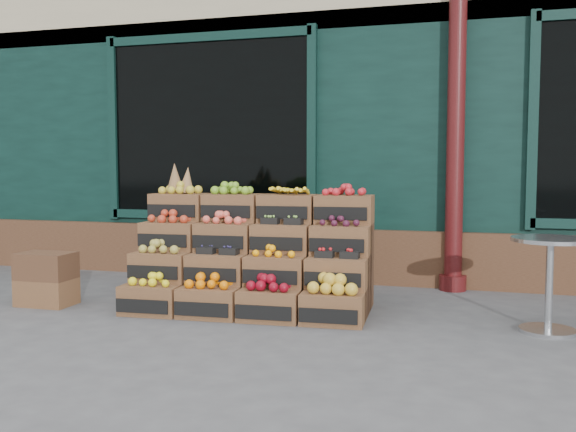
# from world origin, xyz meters

# --- Properties ---
(ground) EXTENTS (60.00, 60.00, 0.00)m
(ground) POSITION_xyz_m (0.00, 0.00, 0.00)
(ground) COLOR #4B4B4E
(ground) RESTS_ON ground
(shop_facade) EXTENTS (12.00, 6.24, 4.80)m
(shop_facade) POSITION_xyz_m (0.00, 5.11, 2.40)
(shop_facade) COLOR black
(shop_facade) RESTS_ON ground
(crate_display) EXTENTS (2.18, 1.16, 1.33)m
(crate_display) POSITION_xyz_m (-0.53, 0.68, 0.41)
(crate_display) COLOR brown
(crate_display) RESTS_ON ground
(spare_crates) EXTENTS (0.50, 0.35, 0.49)m
(spare_crates) POSITION_xyz_m (-2.41, 0.23, 0.25)
(spare_crates) COLOR brown
(spare_crates) RESTS_ON ground
(bistro_table) EXTENTS (0.59, 0.59, 0.75)m
(bistro_table) POSITION_xyz_m (1.98, 0.50, 0.46)
(bistro_table) COLOR silver
(bistro_table) RESTS_ON ground
(shopkeeper) EXTENTS (0.83, 0.69, 1.94)m
(shopkeeper) POSITION_xyz_m (-1.61, 2.76, 0.97)
(shopkeeper) COLOR #144721
(shopkeeper) RESTS_ON ground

